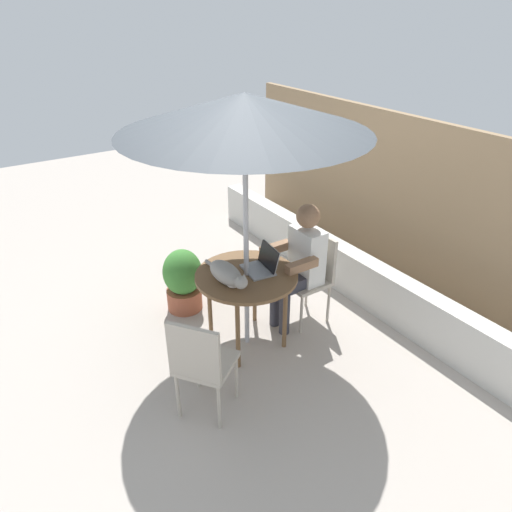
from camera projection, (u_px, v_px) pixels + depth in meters
ground_plane at (247, 341)px, 4.47m from camera, size 14.00×14.00×0.00m
fence_back at (417, 204)px, 5.10m from camera, size 5.68×0.08×1.80m
planter_wall_low at (358, 277)px, 5.03m from camera, size 5.11×0.20×0.50m
patio_table at (247, 281)px, 4.15m from camera, size 0.90×0.90×0.74m
patio_umbrella at (245, 113)px, 3.46m from camera, size 1.93×1.93×2.26m
chair_occupied at (313, 271)px, 4.58m from camera, size 0.40×0.40×0.90m
chair_empty at (201, 361)px, 3.44m from camera, size 0.56×0.56×0.90m
person_seated at (301, 260)px, 4.42m from camera, size 0.48×0.48×1.24m
laptop at (263, 263)px, 4.16m from camera, size 0.33×0.29×0.21m
cat at (227, 274)px, 3.95m from camera, size 0.65×0.21×0.17m
potted_plant_near_fence at (183, 279)px, 4.80m from camera, size 0.40×0.40×0.67m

